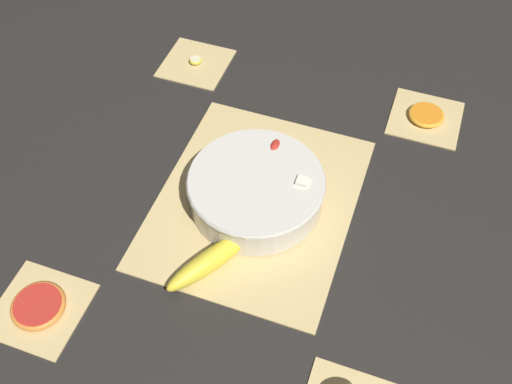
{
  "coord_description": "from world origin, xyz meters",
  "views": [
    {
      "loc": [
        0.63,
        0.22,
        0.89
      ],
      "look_at": [
        0.0,
        0.0,
        0.03
      ],
      "focal_mm": 42.0,
      "sensor_mm": 36.0,
      "label": 1
    }
  ],
  "objects_px": {
    "orange_slice_whole": "(426,115)",
    "grapefruit_slice": "(38,306)",
    "banana_coin_single": "(196,60)",
    "fruit_salad_bowl": "(256,188)",
    "whole_banana": "(211,259)"
  },
  "relations": [
    {
      "from": "orange_slice_whole",
      "to": "grapefruit_slice",
      "type": "relative_size",
      "value": 0.83
    },
    {
      "from": "whole_banana",
      "to": "banana_coin_single",
      "type": "distance_m",
      "value": 0.54
    },
    {
      "from": "banana_coin_single",
      "to": "grapefruit_slice",
      "type": "bearing_deg",
      "value": 0.0
    },
    {
      "from": "fruit_salad_bowl",
      "to": "banana_coin_single",
      "type": "xyz_separation_m",
      "value": [
        -0.32,
        -0.26,
        -0.03
      ]
    },
    {
      "from": "fruit_salad_bowl",
      "to": "orange_slice_whole",
      "type": "bearing_deg",
      "value": 141.22
    },
    {
      "from": "fruit_salad_bowl",
      "to": "grapefruit_slice",
      "type": "distance_m",
      "value": 0.42
    },
    {
      "from": "banana_coin_single",
      "to": "grapefruit_slice",
      "type": "relative_size",
      "value": 0.32
    },
    {
      "from": "whole_banana",
      "to": "grapefruit_slice",
      "type": "height_order",
      "value": "whole_banana"
    },
    {
      "from": "whole_banana",
      "to": "grapefruit_slice",
      "type": "bearing_deg",
      "value": -54.45
    },
    {
      "from": "fruit_salad_bowl",
      "to": "orange_slice_whole",
      "type": "distance_m",
      "value": 0.42
    },
    {
      "from": "orange_slice_whole",
      "to": "fruit_salad_bowl",
      "type": "bearing_deg",
      "value": -38.78
    },
    {
      "from": "banana_coin_single",
      "to": "fruit_salad_bowl",
      "type": "bearing_deg",
      "value": 38.7
    },
    {
      "from": "grapefruit_slice",
      "to": "whole_banana",
      "type": "bearing_deg",
      "value": 125.55
    },
    {
      "from": "whole_banana",
      "to": "orange_slice_whole",
      "type": "height_order",
      "value": "whole_banana"
    },
    {
      "from": "grapefruit_slice",
      "to": "fruit_salad_bowl",
      "type": "bearing_deg",
      "value": 141.39
    }
  ]
}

